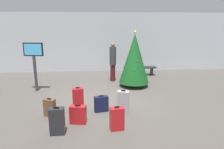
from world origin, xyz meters
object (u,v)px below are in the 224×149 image
traveller_0 (113,61)px  suitcase_4 (50,108)px  suitcase_5 (78,100)px  flight_info_kiosk (34,58)px  suitcase_3 (101,104)px  waiting_bench (140,69)px  suitcase_6 (123,102)px  holiday_tree (134,58)px  suitcase_1 (57,121)px  suitcase_0 (78,115)px  suitcase_2 (117,119)px

traveller_0 → suitcase_4: bearing=-120.5°
suitcase_5 → suitcase_4: bearing=-157.6°
flight_info_kiosk → suitcase_3: (2.69, -2.32, -1.15)m
waiting_bench → suitcase_6: size_ratio=2.30×
holiday_tree → suitcase_5: holiday_tree is taller
holiday_tree → suitcase_1: (-2.72, -3.96, -0.93)m
traveller_0 → suitcase_4: 4.51m
holiday_tree → flight_info_kiosk: 4.26m
suitcase_1 → suitcase_3: size_ratio=1.36×
suitcase_0 → suitcase_1: 0.73m
waiting_bench → holiday_tree: bearing=-109.7°
suitcase_0 → suitcase_4: suitcase_4 is taller
holiday_tree → suitcase_0: size_ratio=4.39×
holiday_tree → suitcase_6: holiday_tree is taller
suitcase_4 → holiday_tree: bearing=42.5°
flight_info_kiosk → suitcase_3: bearing=-40.8°
suitcase_6 → suitcase_2: bearing=-106.4°
suitcase_5 → suitcase_2: bearing=-49.8°
traveller_0 → suitcase_2: 4.88m
suitcase_6 → suitcase_5: bearing=168.5°
suitcase_2 → suitcase_3: 1.28m
traveller_0 → suitcase_2: size_ratio=2.83×
waiting_bench → suitcase_6: bearing=-108.2°
traveller_0 → suitcase_4: size_ratio=3.24×
suitcase_1 → suitcase_6: (1.85, 1.13, 0.01)m
flight_info_kiosk → suitcase_6: size_ratio=2.66×
waiting_bench → suitcase_2: bearing=-107.9°
suitcase_6 → suitcase_4: bearing=-178.7°
flight_info_kiosk → suitcase_4: bearing=-66.6°
holiday_tree → suitcase_1: bearing=-124.5°
suitcase_1 → suitcase_2: suitcase_1 is taller
suitcase_1 → suitcase_2: size_ratio=1.11×
traveller_0 → suitcase_3: size_ratio=3.45×
suitcase_5 → traveller_0: bearing=67.8°
holiday_tree → flight_info_kiosk: (-4.25, -0.34, 0.12)m
flight_info_kiosk → suitcase_6: flight_info_kiosk is taller
traveller_0 → suitcase_2: bearing=-93.5°
suitcase_2 → suitcase_4: 2.20m
suitcase_2 → suitcase_6: bearing=73.6°
traveller_0 → suitcase_5: 3.82m
waiting_bench → suitcase_1: suitcase_1 is taller
suitcase_2 → suitcase_5: suitcase_5 is taller
waiting_bench → suitcase_6: (-1.57, -4.79, -0.00)m
flight_info_kiosk → suitcase_2: (3.07, -3.54, -1.09)m
traveller_0 → suitcase_1: (-1.84, -4.91, -0.66)m
suitcase_4 → suitcase_0: bearing=-30.9°
suitcase_3 → flight_info_kiosk: bearing=139.2°
flight_info_kiosk → suitcase_1: 4.07m
suitcase_0 → suitcase_5: (-0.07, 0.89, 0.12)m
suitcase_5 → suitcase_6: bearing=-11.5°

